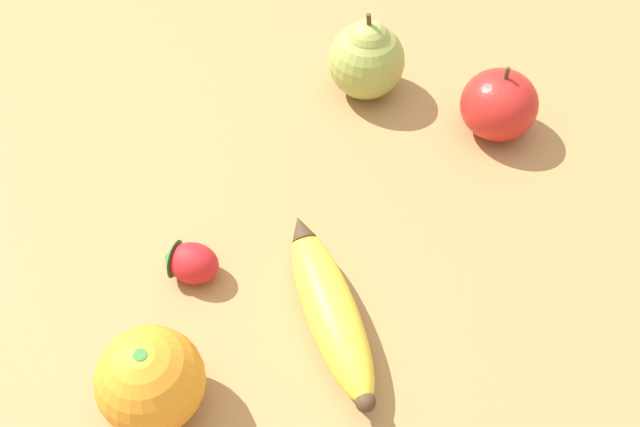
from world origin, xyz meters
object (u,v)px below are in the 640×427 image
orange (150,380)px  apple (499,105)px  strawberry (189,262)px  pear (367,58)px  banana (330,308)px

orange → apple: bearing=129.0°
orange → strawberry: 0.13m
strawberry → apple: (-0.16, 0.32, 0.02)m
orange → strawberry: bearing=168.4°
pear → apple: bearing=59.6°
pear → apple: pear is taller
banana → pear: size_ratio=1.90×
pear → apple: (0.08, 0.13, -0.01)m
banana → apple: (-0.22, 0.20, 0.01)m
pear → apple: size_ratio=1.20×
orange → pear: size_ratio=0.83×
orange → apple: (-0.28, 0.35, -0.01)m
banana → strawberry: (-0.06, -0.12, -0.00)m
banana → strawberry: size_ratio=3.19×
orange → pear: bearing=148.5°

